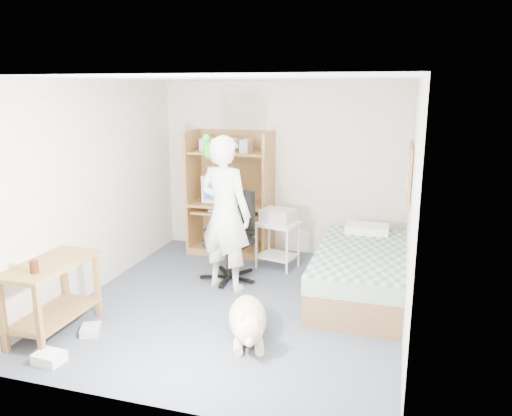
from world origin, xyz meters
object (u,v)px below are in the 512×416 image
(side_desk, at_px, (52,287))
(printer_cart, at_px, (278,237))
(bed, at_px, (361,272))
(computer_hutch, at_px, (231,198))
(dog, at_px, (248,320))
(office_chair, at_px, (231,248))
(person, at_px, (225,214))

(side_desk, height_order, printer_cart, side_desk)
(bed, xyz_separation_m, printer_cart, (-1.18, 0.66, 0.13))
(computer_hutch, relative_size, dog, 1.59)
(bed, distance_m, side_desk, 3.39)
(bed, relative_size, printer_cart, 3.18)
(computer_hutch, height_order, dog, computer_hutch)
(printer_cart, bearing_deg, dog, -70.59)
(office_chair, relative_size, person, 0.60)
(computer_hutch, distance_m, office_chair, 1.17)
(bed, relative_size, office_chair, 1.79)
(person, bearing_deg, dog, 134.60)
(dog, relative_size, printer_cart, 1.78)
(person, height_order, printer_cart, person)
(side_desk, bearing_deg, bed, 32.50)
(person, bearing_deg, printer_cart, -100.80)
(office_chair, xyz_separation_m, printer_cart, (0.47, 0.57, 0.02))
(bed, distance_m, person, 1.75)
(side_desk, bearing_deg, computer_hutch, 73.86)
(bed, distance_m, dog, 1.67)
(computer_hutch, bearing_deg, dog, -67.45)
(computer_hutch, distance_m, person, 1.40)
(dog, bearing_deg, person, 100.35)
(computer_hutch, bearing_deg, bed, -29.29)
(side_desk, height_order, office_chair, office_chair)
(side_desk, bearing_deg, printer_cart, 55.94)
(side_desk, distance_m, person, 2.07)
(bed, distance_m, printer_cart, 1.36)
(computer_hutch, xyz_separation_m, office_chair, (0.36, -1.03, -0.42))
(side_desk, bearing_deg, office_chair, 57.61)
(office_chair, bearing_deg, person, -68.46)
(bed, height_order, dog, bed)
(side_desk, xyz_separation_m, printer_cart, (1.67, 2.48, -0.07))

